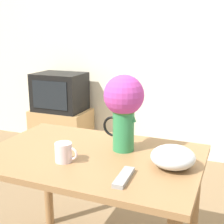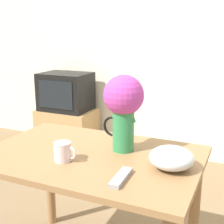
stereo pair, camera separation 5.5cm
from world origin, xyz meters
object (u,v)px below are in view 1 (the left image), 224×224
Objects in this scene: coffee_mug at (64,152)px; flower_vase at (124,104)px; white_bowl at (173,157)px; tv_set at (60,92)px.

flower_vase is at bearing 50.03° from coffee_mug.
white_bowl is (0.50, 0.14, 0.00)m from coffee_mug.
tv_set is (-1.10, 1.75, -0.10)m from coffee_mug.
coffee_mug is 0.57× the size of white_bowl.
flower_vase is 0.37m from white_bowl.
flower_vase is 1.94× the size of white_bowl.
white_bowl reaches higher than coffee_mug.
coffee_mug is 0.52m from white_bowl.
white_bowl is 2.28m from tv_set.
coffee_mug is (-0.21, -0.25, -0.21)m from flower_vase.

